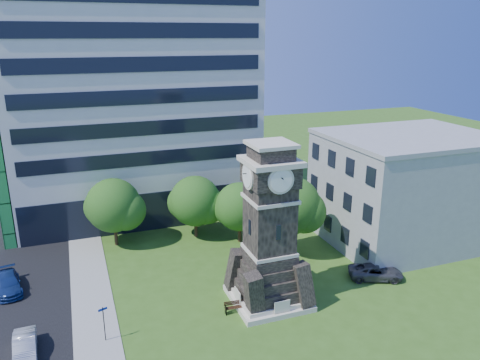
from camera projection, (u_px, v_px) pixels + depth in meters
name	position (u px, v px, depth m)	size (l,w,h in m)	color
ground	(240.00, 323.00, 32.60)	(160.00, 160.00, 0.00)	#345819
sidewalk	(94.00, 311.00, 33.93)	(3.00, 70.00, 0.06)	gray
clock_tower	(269.00, 236.00, 33.81)	(5.40, 5.40, 12.22)	beige
office_tall	(130.00, 83.00, 50.47)	(26.20, 15.11, 28.60)	silver
office_low	(406.00, 188.00, 44.81)	(15.20, 12.20, 10.40)	#9B9EA0
car_street_mid	(25.00, 347.00, 29.09)	(1.33, 3.82, 1.26)	#A1A3A8
car_street_north	(8.00, 284.00, 36.50)	(1.78, 4.38, 1.27)	navy
car_east_lot	(376.00, 272.00, 38.35)	(2.02, 4.37, 1.21)	#434348
park_bench	(236.00, 306.00, 33.79)	(1.65, 0.44, 0.85)	black
street_sign	(104.00, 320.00, 30.22)	(0.60, 0.06, 2.52)	black
tree_nw	(114.00, 207.00, 43.62)	(5.59, 5.08, 6.56)	#332114
tree_nc	(196.00, 202.00, 45.52)	(5.44, 4.95, 6.23)	#332114
tree_ne	(240.00, 208.00, 44.51)	(5.13, 4.67, 5.93)	#332114
tree_east	(292.00, 207.00, 41.24)	(5.66, 5.14, 7.42)	#332114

